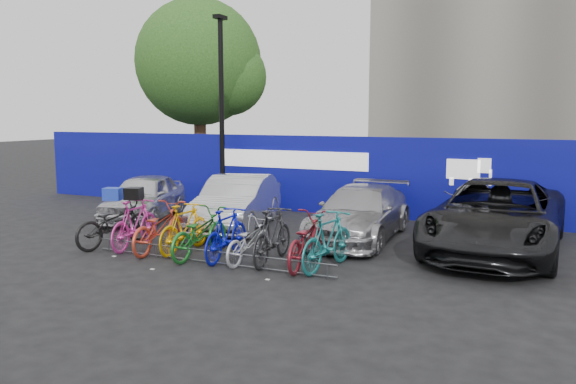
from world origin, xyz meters
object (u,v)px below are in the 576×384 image
Objects in this scene: car_3 at (496,216)px; bike_6 at (249,241)px; car_2 at (360,213)px; bike_2 at (159,228)px; bike_5 at (227,234)px; bike_1 at (135,224)px; bike_8 at (306,240)px; car_1 at (237,202)px; bike_7 at (272,236)px; lamppost at (222,108)px; car_0 at (144,197)px; bike_rack at (208,256)px; bike_0 at (114,223)px; tree at (204,65)px; bike_3 at (185,228)px; bike_9 at (328,241)px; bike_4 at (199,233)px.

car_3 is 3.37× the size of bike_6.
bike_2 is (-3.74, -3.05, -0.11)m from car_2.
bike_1 is at bearing -3.59° from bike_5.
car_1 is at bearing -45.65° from bike_8.
bike_7 is at bearing -174.04° from bike_5.
lamppost is 3.80m from car_0.
bike_2 is at bearing -109.14° from car_1.
bike_rack is 5.62m from car_0.
bike_0 is 1.01× the size of bike_2.
bike_6 is at bearing 3.15° from bike_8.
car_3 is 8.17m from bike_1.
tree is at bearing 127.51° from lamppost.
bike_3 is 1.00× the size of bike_5.
car_0 is (2.40, -7.16, -4.40)m from tree.
bike_6 is (2.97, -0.02, -0.12)m from bike_1.
bike_0 is (1.53, -3.03, -0.12)m from car_0.
car_3 is 5.54m from bike_6.
bike_8 is (4.75, 0.16, -0.00)m from bike_0.
bike_rack is at bearing -142.86° from car_3.
bike_2 reaches higher than bike_6.
car_3 is at bearing -151.30° from bike_5.
bike_0 is 1.26m from bike_2.
bike_rack is 2.87× the size of bike_9.
bike_2 is 2.77m from bike_7.
bike_4 is at bearing 138.55° from bike_rack.
tree is at bearing -38.08° from bike_9.
car_0 is 4.09m from bike_2.
bike_6 is 1.70m from bike_9.
bike_3 reaches higher than bike_6.
bike_1 reaches higher than bike_rack.
car_3 is at bearing -30.51° from tree.
car_3 is at bearing -154.08° from bike_3.
bike_2 is 1.76m from bike_5.
bike_4 is 2.39m from bike_8.
car_3 reaches higher than bike_rack.
bike_7 is at bearing -62.67° from car_1.
car_2 is at bearing -152.23° from bike_1.
bike_2 is 3.97m from bike_9.
bike_6 is 0.88× the size of bike_9.
car_0 is at bearing -13.54° from bike_9.
bike_2 is 1.03× the size of bike_4.
bike_1 reaches higher than bike_8.
bike_3 is at bearing 179.42° from bike_1.
lamppost is 6.35m from bike_2.
bike_3 is 0.89× the size of bike_8.
bike_7 is at bearing -45.31° from car_0.
car_1 reaches higher than bike_6.
bike_3 is (5.76, -10.01, -4.52)m from tree.
car_1 is 3.41m from bike_0.
bike_4 is (3.89, -3.07, -0.14)m from car_0.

